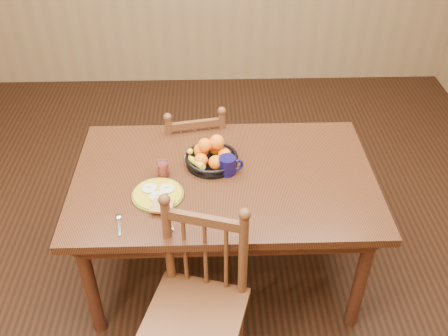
{
  "coord_description": "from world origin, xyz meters",
  "views": [
    {
      "loc": [
        -0.06,
        -2.07,
        2.41
      ],
      "look_at": [
        0.0,
        0.0,
        0.8
      ],
      "focal_mm": 40.0,
      "sensor_mm": 36.0,
      "label": 1
    }
  ],
  "objects_px": {
    "breakfast_plate": "(158,195)",
    "fruit_bowl": "(211,156)",
    "chair_near": "(197,306)",
    "chair_far": "(194,161)",
    "coffee_mug": "(228,165)",
    "dining_table": "(224,188)"
  },
  "relations": [
    {
      "from": "chair_near",
      "to": "fruit_bowl",
      "type": "relative_size",
      "value": 3.34
    },
    {
      "from": "breakfast_plate",
      "to": "chair_near",
      "type": "bearing_deg",
      "value": -67.35
    },
    {
      "from": "chair_far",
      "to": "breakfast_plate",
      "type": "relative_size",
      "value": 2.94
    },
    {
      "from": "chair_far",
      "to": "breakfast_plate",
      "type": "height_order",
      "value": "chair_far"
    },
    {
      "from": "chair_near",
      "to": "fruit_bowl",
      "type": "height_order",
      "value": "chair_near"
    },
    {
      "from": "chair_near",
      "to": "coffee_mug",
      "type": "bearing_deg",
      "value": 91.93
    },
    {
      "from": "coffee_mug",
      "to": "chair_near",
      "type": "bearing_deg",
      "value": -104.38
    },
    {
      "from": "chair_far",
      "to": "coffee_mug",
      "type": "bearing_deg",
      "value": 100.15
    },
    {
      "from": "coffee_mug",
      "to": "chair_far",
      "type": "bearing_deg",
      "value": 110.71
    },
    {
      "from": "chair_near",
      "to": "chair_far",
      "type": "bearing_deg",
      "value": 108.19
    },
    {
      "from": "dining_table",
      "to": "coffee_mug",
      "type": "bearing_deg",
      "value": 43.13
    },
    {
      "from": "dining_table",
      "to": "chair_near",
      "type": "relative_size",
      "value": 1.65
    },
    {
      "from": "breakfast_plate",
      "to": "dining_table",
      "type": "bearing_deg",
      "value": 25.35
    },
    {
      "from": "fruit_bowl",
      "to": "chair_far",
      "type": "bearing_deg",
      "value": 104.11
    },
    {
      "from": "chair_far",
      "to": "fruit_bowl",
      "type": "distance_m",
      "value": 0.6
    },
    {
      "from": "dining_table",
      "to": "chair_far",
      "type": "height_order",
      "value": "chair_far"
    },
    {
      "from": "dining_table",
      "to": "coffee_mug",
      "type": "xyz_separation_m",
      "value": [
        0.02,
        0.02,
        0.14
      ]
    },
    {
      "from": "chair_near",
      "to": "fruit_bowl",
      "type": "xyz_separation_m",
      "value": [
        0.08,
        0.73,
        0.33
      ]
    },
    {
      "from": "breakfast_plate",
      "to": "fruit_bowl",
      "type": "xyz_separation_m",
      "value": [
        0.27,
        0.27,
        0.04
      ]
    },
    {
      "from": "dining_table",
      "to": "chair_near",
      "type": "height_order",
      "value": "chair_near"
    },
    {
      "from": "breakfast_plate",
      "to": "fruit_bowl",
      "type": "bearing_deg",
      "value": 44.8
    },
    {
      "from": "chair_far",
      "to": "fruit_bowl",
      "type": "xyz_separation_m",
      "value": [
        0.11,
        -0.46,
        0.38
      ]
    }
  ]
}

